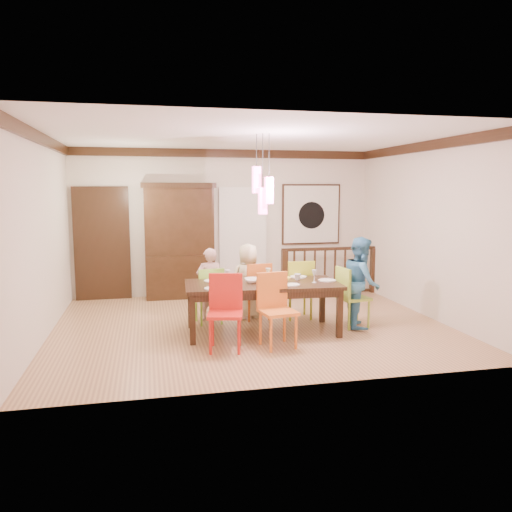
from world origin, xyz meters
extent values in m
plane|color=#9A6B4A|center=(0.00, 0.00, 0.00)|extent=(6.00, 6.00, 0.00)
plane|color=white|center=(0.00, 0.00, 2.90)|extent=(6.00, 6.00, 0.00)
plane|color=beige|center=(0.00, 2.50, 1.45)|extent=(6.00, 0.00, 6.00)
plane|color=beige|center=(-3.00, 0.00, 1.45)|extent=(0.00, 5.00, 5.00)
plane|color=beige|center=(3.00, 0.00, 1.45)|extent=(0.00, 5.00, 5.00)
cube|color=black|center=(-2.40, 2.45, 1.05)|extent=(1.04, 0.07, 2.24)
cube|color=silver|center=(0.35, 2.46, 1.05)|extent=(0.97, 0.05, 2.22)
cube|color=black|center=(1.80, 2.47, 1.60)|extent=(1.25, 0.04, 1.25)
cube|color=silver|center=(1.80, 2.44, 1.60)|extent=(1.18, 0.02, 1.18)
cylinder|color=black|center=(1.80, 2.43, 1.58)|extent=(0.56, 0.01, 0.56)
cube|color=#FF4C9D|center=(0.01, -0.38, 2.25)|extent=(0.11, 0.11, 0.38)
cylinder|color=black|center=(0.01, -0.38, 2.67)|extent=(0.01, 0.01, 0.46)
cube|color=#FF4C9D|center=(0.17, -0.48, 2.10)|extent=(0.11, 0.11, 0.38)
cylinder|color=black|center=(0.17, -0.48, 2.59)|extent=(0.01, 0.01, 0.61)
cube|color=#FF4C9D|center=(0.09, -0.43, 1.95)|extent=(0.11, 0.11, 0.38)
cylinder|color=black|center=(0.09, -0.43, 2.52)|extent=(0.01, 0.01, 0.76)
cube|color=black|center=(0.09, -0.43, 0.72)|extent=(2.30, 1.15, 0.05)
cube|color=black|center=(-0.96, 0.00, 0.35)|extent=(0.08, 0.08, 0.70)
cube|color=black|center=(1.13, 0.00, 0.35)|extent=(0.08, 0.08, 0.70)
cube|color=black|center=(-0.96, -0.86, 0.35)|extent=(0.08, 0.08, 0.70)
cube|color=black|center=(1.13, -0.86, 0.35)|extent=(0.08, 0.08, 0.70)
cube|color=black|center=(0.09, 0.02, 0.65)|extent=(2.05, 0.16, 0.10)
cube|color=black|center=(0.09, -0.88, 0.65)|extent=(2.05, 0.16, 0.10)
cube|color=#8DD23F|center=(-0.62, 0.28, 0.43)|extent=(0.46, 0.46, 0.04)
cube|color=#8DD23F|center=(-0.62, 0.28, 0.68)|extent=(0.41, 0.10, 0.44)
cylinder|color=#8DD23F|center=(-0.79, 0.11, 0.21)|extent=(0.03, 0.03, 0.42)
cylinder|color=#8DD23F|center=(-0.46, 0.11, 0.21)|extent=(0.03, 0.03, 0.42)
cylinder|color=#8DD23F|center=(-0.79, 0.44, 0.21)|extent=(0.03, 0.03, 0.42)
cylinder|color=#8DD23F|center=(-0.46, 0.44, 0.21)|extent=(0.03, 0.03, 0.42)
cube|color=#C0581B|center=(0.16, 0.38, 0.45)|extent=(0.48, 0.48, 0.04)
cube|color=#C0581B|center=(0.16, 0.38, 0.71)|extent=(0.43, 0.09, 0.46)
cylinder|color=#C0581B|center=(-0.01, 0.21, 0.22)|extent=(0.04, 0.04, 0.44)
cylinder|color=#C0581B|center=(0.33, 0.21, 0.22)|extent=(0.04, 0.04, 0.44)
cylinder|color=#C0581B|center=(-0.01, 0.55, 0.22)|extent=(0.04, 0.04, 0.44)
cylinder|color=#C0581B|center=(0.33, 0.55, 0.22)|extent=(0.04, 0.04, 0.44)
cube|color=#9EAC22|center=(0.85, 0.28, 0.47)|extent=(0.44, 0.44, 0.04)
cube|color=#9EAC22|center=(0.85, 0.28, 0.73)|extent=(0.44, 0.05, 0.48)
cylinder|color=#9EAC22|center=(0.67, 0.10, 0.23)|extent=(0.04, 0.04, 0.46)
cylinder|color=#9EAC22|center=(1.03, 0.10, 0.23)|extent=(0.04, 0.04, 0.46)
cylinder|color=#9EAC22|center=(0.67, 0.46, 0.23)|extent=(0.04, 0.04, 0.46)
cylinder|color=#9EAC22|center=(1.03, 0.46, 0.23)|extent=(0.04, 0.04, 0.46)
cube|color=red|center=(-0.58, -1.13, 0.48)|extent=(0.53, 0.53, 0.04)
cube|color=red|center=(-0.58, -1.13, 0.75)|extent=(0.45, 0.13, 0.49)
cylinder|color=red|center=(-0.76, -1.31, 0.24)|extent=(0.04, 0.04, 0.47)
cylinder|color=red|center=(-0.40, -1.31, 0.24)|extent=(0.04, 0.04, 0.47)
cylinder|color=red|center=(-0.76, -0.95, 0.24)|extent=(0.04, 0.04, 0.47)
cylinder|color=red|center=(-0.40, -0.95, 0.24)|extent=(0.04, 0.04, 0.47)
cube|color=orange|center=(0.14, -1.15, 0.48)|extent=(0.52, 0.52, 0.04)
cube|color=orange|center=(0.14, -1.15, 0.75)|extent=(0.45, 0.12, 0.49)
cylinder|color=orange|center=(-0.05, -1.33, 0.24)|extent=(0.04, 0.04, 0.47)
cylinder|color=orange|center=(0.32, -1.33, 0.24)|extent=(0.04, 0.04, 0.47)
cylinder|color=orange|center=(-0.05, -0.97, 0.24)|extent=(0.04, 0.04, 0.47)
cylinder|color=orange|center=(0.32, -0.97, 0.24)|extent=(0.04, 0.04, 0.47)
cube|color=#92B837|center=(1.53, -0.42, 0.45)|extent=(0.47, 0.47, 0.04)
cube|color=#92B837|center=(1.53, -0.42, 0.70)|extent=(0.09, 0.42, 0.46)
cylinder|color=#92B837|center=(1.36, -0.59, 0.22)|extent=(0.04, 0.04, 0.44)
cylinder|color=#92B837|center=(1.70, -0.59, 0.22)|extent=(0.04, 0.04, 0.44)
cylinder|color=#92B837|center=(1.36, -0.25, 0.22)|extent=(0.04, 0.04, 0.44)
cylinder|color=#92B837|center=(1.70, -0.25, 0.22)|extent=(0.04, 0.04, 0.44)
cube|color=black|center=(-0.94, 2.28, 0.43)|extent=(1.32, 0.44, 0.85)
cube|color=black|center=(-0.94, 2.30, 1.51)|extent=(1.32, 0.40, 1.32)
cube|color=black|center=(-0.94, 2.49, 1.51)|extent=(1.13, 0.02, 1.13)
cube|color=black|center=(-0.94, 2.30, 2.19)|extent=(1.42, 0.44, 0.10)
cube|color=black|center=(1.09, 1.95, 0.46)|extent=(0.12, 0.12, 0.92)
cube|color=black|center=(3.00, 1.95, 0.46)|extent=(0.12, 0.12, 0.92)
cube|color=black|center=(2.04, 1.95, 0.93)|extent=(2.02, 0.09, 0.06)
cube|color=black|center=(2.04, 1.95, 0.05)|extent=(1.90, 0.07, 0.05)
imported|color=beige|center=(-0.58, 0.46, 0.59)|extent=(0.44, 0.29, 1.18)
imported|color=beige|center=(0.05, 0.45, 0.62)|extent=(0.62, 0.42, 1.24)
imported|color=teal|center=(1.64, -0.44, 0.70)|extent=(0.69, 0.80, 1.40)
imported|color=gold|center=(0.30, -0.48, 0.79)|extent=(0.46, 0.46, 0.09)
imported|color=white|center=(-0.07, -0.43, 0.78)|extent=(0.19, 0.19, 0.06)
imported|color=silver|center=(-0.41, -0.56, 0.80)|extent=(0.15, 0.15, 0.11)
imported|color=silver|center=(0.66, -0.32, 0.80)|extent=(0.11, 0.11, 0.10)
cylinder|color=white|center=(-0.61, -0.15, 0.76)|extent=(0.26, 0.26, 0.01)
cylinder|color=white|center=(0.02, -0.09, 0.76)|extent=(0.26, 0.26, 0.01)
cylinder|color=white|center=(0.75, -0.08, 0.76)|extent=(0.26, 0.26, 0.01)
cylinder|color=white|center=(-0.68, -0.73, 0.76)|extent=(0.26, 0.26, 0.01)
cylinder|color=white|center=(0.44, -0.69, 0.76)|extent=(0.26, 0.26, 0.01)
cylinder|color=white|center=(1.08, -0.47, 0.76)|extent=(0.26, 0.26, 0.01)
cube|color=#D83359|center=(0.07, -0.83, 0.76)|extent=(0.18, 0.14, 0.01)
camera|label=1|loc=(-1.55, -7.46, 2.11)|focal=35.00mm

